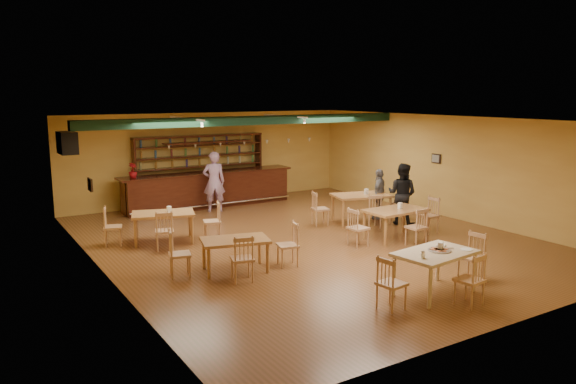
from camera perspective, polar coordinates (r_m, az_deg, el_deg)
floor at (r=13.92m, az=2.04°, el=-4.96°), size 12.00×12.00×0.00m
ceiling_beam at (r=15.86m, az=-3.56°, el=7.40°), size 10.00×0.30×0.25m
track_rail_left at (r=15.65m, az=-10.49°, el=7.47°), size 0.05×2.50×0.05m
track_rail_right at (r=17.07m, az=-0.34°, el=7.86°), size 0.05×2.50×0.05m
ac_unit at (r=15.65m, az=-21.82°, el=4.75°), size 0.34×0.70×0.48m
picture_left at (r=12.57m, az=-19.81°, el=0.72°), size 0.04×0.34×0.28m
picture_right at (r=17.17m, az=15.08°, el=3.37°), size 0.04×0.34×0.28m
bar_counter at (r=18.04m, az=-8.22°, el=0.29°), size 5.76×0.85×1.13m
back_bar_hutch at (r=18.52m, az=-9.05°, el=2.32°), size 4.46×0.40×2.28m
poinsettia at (r=17.11m, az=-15.78°, el=2.15°), size 0.33×0.33×0.45m
dining_table_a at (r=13.96m, az=-12.74°, el=-3.59°), size 1.69×1.30×0.75m
dining_table_b at (r=15.89m, az=7.57°, el=-1.66°), size 1.78×1.33×0.80m
dining_table_c at (r=11.51m, az=-5.47°, el=-6.50°), size 1.53×1.14×0.68m
dining_table_d at (r=14.14m, az=11.02°, el=-3.29°), size 1.57×0.98×0.77m
near_table at (r=10.54m, az=14.91°, el=-8.06°), size 1.59×1.14×0.80m
pizza_tray at (r=10.50m, az=15.41°, el=-5.85°), size 0.54×0.54×0.01m
parmesan_shaker at (r=9.97m, az=13.79°, el=-6.34°), size 0.08×0.08×0.11m
napkin_stack at (r=10.83m, az=15.55°, el=-5.33°), size 0.25×0.23×0.03m
pizza_server at (r=10.65m, az=15.79°, el=-5.59°), size 0.31×0.26×0.00m
side_plate at (r=10.71m, az=17.99°, el=-5.67°), size 0.25×0.25×0.01m
patron_bar at (r=17.16m, az=-7.67°, el=1.06°), size 0.78×0.62×1.88m
patron_right_a at (r=15.73m, az=11.71°, el=-0.19°), size 0.95×1.04×1.72m
patron_right_b at (r=16.31m, az=9.42°, el=-0.19°), size 0.92×0.77×1.47m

